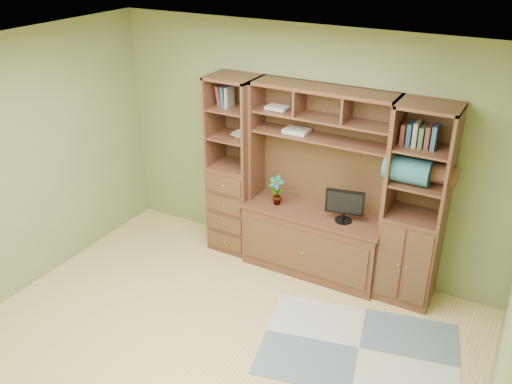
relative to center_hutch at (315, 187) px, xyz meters
The scene contains 11 objects.
room 1.78m from the center_hutch, 98.61° to the right, with size 4.60×4.10×2.64m.
center_hutch is the anchor object (origin of this frame).
left_tower 1.00m from the center_hutch, behind, with size 0.50×0.45×2.05m, color #542F1D.
right_tower 1.03m from the center_hutch, ahead, with size 0.55×0.45×2.05m, color #542F1D.
rug 1.65m from the center_hutch, 46.69° to the right, with size 1.74×1.16×0.01m, color #909695.
monitor 0.35m from the center_hutch, ahead, with size 0.39×0.17×0.48m, color black.
orchid 0.45m from the center_hutch, behind, with size 0.17×0.12×0.33m, color #964932.
magazines 0.61m from the center_hutch, 161.79° to the left, with size 0.25×0.18×0.04m, color #B1A297.
bowl 0.98m from the center_hutch, behind, with size 0.21×0.21×0.05m, color beige.
blanket_teal 0.99m from the center_hutch, ahead, with size 0.42×0.24×0.24m, color #28626A.
blanket_red 1.23m from the center_hutch, ahead, with size 0.34×0.19×0.19m, color brown.
Camera 1 is at (2.16, -2.96, 3.45)m, focal length 38.00 mm.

